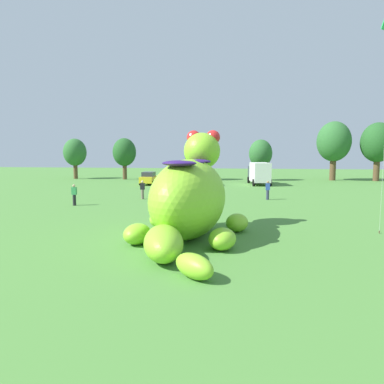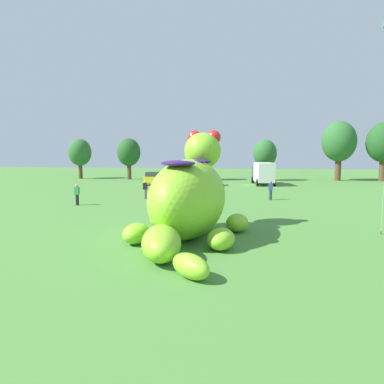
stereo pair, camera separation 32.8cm
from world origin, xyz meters
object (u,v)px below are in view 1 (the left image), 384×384
at_px(car_orange, 178,178).
at_px(box_truck, 259,173).
at_px(car_yellow, 149,178).
at_px(car_blue, 205,179).
at_px(spectator_by_cars, 74,195).
at_px(spectator_near_inflatable, 268,190).
at_px(giant_inflatable_creature, 189,197).
at_px(spectator_mid_field, 142,190).

relative_size(car_orange, box_truck, 0.65).
height_order(car_yellow, car_blue, same).
height_order(car_blue, box_truck, box_truck).
height_order(box_truck, spectator_by_cars, box_truck).
xyz_separation_m(spectator_near_inflatable, spectator_by_cars, (-15.67, -5.94, 0.00)).
relative_size(box_truck, spectator_near_inflatable, 3.87).
bearing_deg(giant_inflatable_creature, spectator_mid_field, 115.01).
height_order(giant_inflatable_creature, car_yellow, giant_inflatable_creature).
bearing_deg(car_blue, giant_inflatable_creature, -85.24).
height_order(car_orange, spectator_mid_field, car_orange).
bearing_deg(spectator_mid_field, spectator_by_cars, -132.72).
distance_m(box_truck, spectator_near_inflatable, 15.66).
bearing_deg(spectator_near_inflatable, spectator_mid_field, -173.63).
bearing_deg(car_blue, car_yellow, -179.58).
distance_m(giant_inflatable_creature, car_orange, 29.49).
distance_m(spectator_near_inflatable, spectator_by_cars, 16.76).
distance_m(car_orange, car_blue, 3.63).
relative_size(car_blue, box_truck, 0.65).
xyz_separation_m(car_yellow, spectator_mid_field, (3.40, -14.61, -0.01)).
relative_size(car_orange, spectator_by_cars, 2.50).
relative_size(car_yellow, car_orange, 0.97).
xyz_separation_m(giant_inflatable_creature, box_truck, (4.61, 30.95, -0.42)).
bearing_deg(car_blue, spectator_near_inflatable, -61.77).
bearing_deg(spectator_mid_field, spectator_near_inflatable, 6.37).
relative_size(giant_inflatable_creature, car_blue, 2.56).
distance_m(car_blue, spectator_by_cars, 21.12).
bearing_deg(giant_inflatable_creature, car_yellow, 109.15).
height_order(car_yellow, spectator_by_cars, car_yellow).
bearing_deg(car_orange, spectator_mid_field, -92.06).
height_order(giant_inflatable_creature, car_blue, giant_inflatable_creature).
bearing_deg(car_orange, spectator_by_cars, -103.98).
xyz_separation_m(car_yellow, car_blue, (7.56, 0.06, 0.00)).
bearing_deg(car_blue, spectator_by_cars, -113.67).
height_order(car_yellow, spectator_mid_field, car_yellow).
height_order(giant_inflatable_creature, spectator_by_cars, giant_inflatable_creature).
distance_m(car_orange, spectator_mid_field, 14.81).
height_order(giant_inflatable_creature, box_truck, giant_inflatable_creature).
relative_size(giant_inflatable_creature, spectator_near_inflatable, 6.41).
distance_m(car_yellow, spectator_mid_field, 15.00).
bearing_deg(spectator_near_inflatable, box_truck, 90.73).
bearing_deg(car_yellow, box_truck, 8.96).
bearing_deg(spectator_near_inflatable, giant_inflatable_creature, -107.43).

